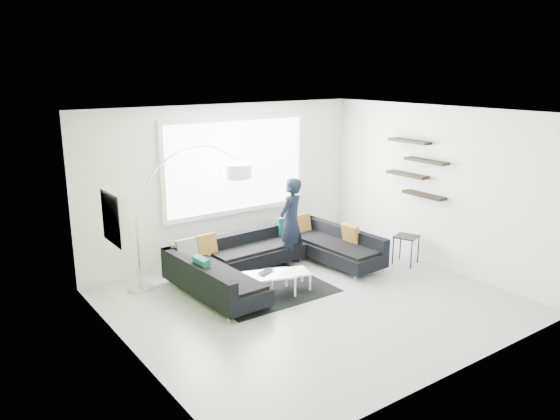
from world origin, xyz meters
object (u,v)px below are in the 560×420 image
object	(u,v)px
coffee_table	(278,282)
laptop	(268,273)
side_table	(406,250)
person	(291,222)
sectional_sofa	(278,260)
arc_lamp	(136,222)

from	to	relation	value
coffee_table	laptop	xyz separation A→B (m)	(-0.16, 0.02, 0.18)
side_table	laptop	size ratio (longest dim) A/B	1.41
person	laptop	world-z (taller)	person
side_table	person	size ratio (longest dim) A/B	0.33
side_table	coffee_table	bearing A→B (deg)	173.61
coffee_table	side_table	bearing A→B (deg)	11.80
sectional_sofa	person	world-z (taller)	person
sectional_sofa	laptop	world-z (taller)	sectional_sofa
sectional_sofa	coffee_table	xyz separation A→B (m)	(-0.35, -0.48, -0.14)
side_table	laptop	xyz separation A→B (m)	(-2.75, 0.31, 0.09)
arc_lamp	person	world-z (taller)	arc_lamp
side_table	laptop	bearing A→B (deg)	173.56
side_table	person	xyz separation A→B (m)	(-1.66, 1.20, 0.52)
laptop	coffee_table	bearing A→B (deg)	-31.25
person	laptop	distance (m)	1.47
sectional_sofa	laptop	xyz separation A→B (m)	(-0.51, -0.46, 0.04)
coffee_table	arc_lamp	bearing A→B (deg)	159.78
sectional_sofa	coffee_table	size ratio (longest dim) A/B	3.22
sectional_sofa	person	xyz separation A→B (m)	(0.58, 0.43, 0.47)
arc_lamp	side_table	world-z (taller)	arc_lamp
arc_lamp	person	bearing A→B (deg)	-3.41
coffee_table	side_table	xyz separation A→B (m)	(2.59, -0.29, 0.09)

